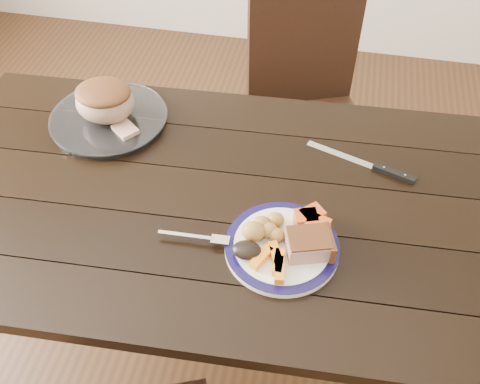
% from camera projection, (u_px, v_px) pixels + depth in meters
% --- Properties ---
extents(ground, '(4.00, 4.00, 0.00)m').
position_uv_depth(ground, '(220.00, 332.00, 1.97)').
color(ground, '#472B16').
rests_on(ground, ground).
extents(dining_table, '(1.64, 0.98, 0.75)m').
position_uv_depth(dining_table, '(213.00, 217.00, 1.49)').
color(dining_table, black).
rests_on(dining_table, ground).
extents(chair_far, '(0.55, 0.55, 0.93)m').
position_uv_depth(chair_far, '(307.00, 105.00, 2.05)').
color(chair_far, black).
rests_on(chair_far, ground).
extents(dinner_plate, '(0.28, 0.28, 0.02)m').
position_uv_depth(dinner_plate, '(282.00, 247.00, 1.30)').
color(dinner_plate, white).
rests_on(dinner_plate, dining_table).
extents(plate_rim, '(0.28, 0.28, 0.02)m').
position_uv_depth(plate_rim, '(282.00, 245.00, 1.29)').
color(plate_rim, '#100B37').
rests_on(plate_rim, dinner_plate).
extents(serving_platter, '(0.35, 0.35, 0.02)m').
position_uv_depth(serving_platter, '(109.00, 119.00, 1.63)').
color(serving_platter, white).
rests_on(serving_platter, dining_table).
extents(pork_slice, '(0.12, 0.11, 0.05)m').
position_uv_depth(pork_slice, '(308.00, 244.00, 1.26)').
color(pork_slice, tan).
rests_on(pork_slice, dinner_plate).
extents(roasted_potatoes, '(0.10, 0.10, 0.05)m').
position_uv_depth(roasted_potatoes, '(264.00, 228.00, 1.29)').
color(roasted_potatoes, gold).
rests_on(roasted_potatoes, dinner_plate).
extents(carrot_batons, '(0.09, 0.11, 0.02)m').
position_uv_depth(carrot_batons, '(274.00, 261.00, 1.24)').
color(carrot_batons, orange).
rests_on(carrot_batons, dinner_plate).
extents(pumpkin_wedges, '(0.10, 0.09, 0.04)m').
position_uv_depth(pumpkin_wedges, '(312.00, 221.00, 1.31)').
color(pumpkin_wedges, '#F9561B').
rests_on(pumpkin_wedges, dinner_plate).
extents(dark_mushroom, '(0.07, 0.05, 0.03)m').
position_uv_depth(dark_mushroom, '(247.00, 250.00, 1.26)').
color(dark_mushroom, black).
rests_on(dark_mushroom, dinner_plate).
extents(fork, '(0.18, 0.03, 0.00)m').
position_uv_depth(fork, '(199.00, 237.00, 1.30)').
color(fork, silver).
rests_on(fork, dinner_plate).
extents(roast_joint, '(0.18, 0.15, 0.12)m').
position_uv_depth(roast_joint, '(105.00, 102.00, 1.58)').
color(roast_joint, '#A57E65').
rests_on(roast_joint, serving_platter).
extents(cut_slice, '(0.09, 0.09, 0.02)m').
position_uv_depth(cut_slice, '(125.00, 130.00, 1.57)').
color(cut_slice, tan).
rests_on(cut_slice, serving_platter).
extents(carving_knife, '(0.31, 0.12, 0.01)m').
position_uv_depth(carving_knife, '(380.00, 168.00, 1.48)').
color(carving_knife, silver).
rests_on(carving_knife, dining_table).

